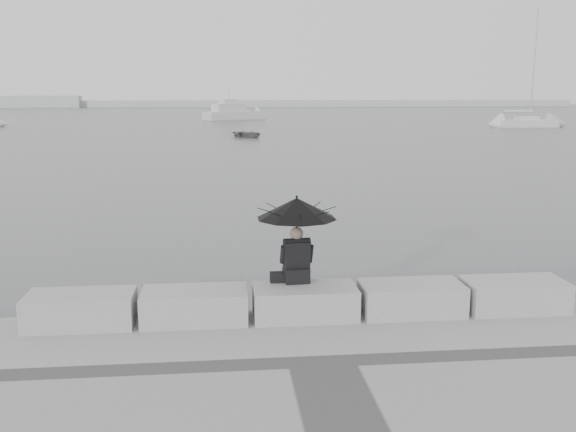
{
  "coord_description": "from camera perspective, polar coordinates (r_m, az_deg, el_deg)",
  "views": [
    {
      "loc": [
        -1.24,
        -9.9,
        3.98
      ],
      "look_at": [
        0.09,
        3.0,
        1.44
      ],
      "focal_mm": 40.0,
      "sensor_mm": 36.0,
      "label": 1
    }
  ],
  "objects": [
    {
      "name": "bag",
      "position": [
        10.2,
        -0.91,
        -5.46
      ],
      "size": [
        0.25,
        0.14,
        0.16
      ],
      "primitive_type": "cube",
      "color": "black",
      "rests_on": "stone_block_centre"
    },
    {
      "name": "stone_block_far_left",
      "position": [
        10.21,
        -17.95,
        -7.93
      ],
      "size": [
        1.6,
        0.8,
        0.5
      ],
      "primitive_type": "cube",
      "color": "gray",
      "rests_on": "promenade"
    },
    {
      "name": "stone_block_centre",
      "position": [
        10.06,
        1.51,
        -7.67
      ],
      "size": [
        1.6,
        0.8,
        0.5
      ],
      "primitive_type": "cube",
      "color": "gray",
      "rests_on": "promenade"
    },
    {
      "name": "stone_block_left",
      "position": [
        10.0,
        -8.29,
        -7.92
      ],
      "size": [
        1.6,
        0.8,
        0.5
      ],
      "primitive_type": "cube",
      "color": "gray",
      "rests_on": "promenade"
    },
    {
      "name": "seated_person",
      "position": [
        9.99,
        0.79,
        -0.21
      ],
      "size": [
        1.27,
        1.27,
        1.39
      ],
      "rotation": [
        0.0,
        0.0,
        0.1
      ],
      "color": "black",
      "rests_on": "stone_block_centre"
    },
    {
      "name": "dinghy",
      "position": [
        56.35,
        -3.57,
        7.3
      ],
      "size": [
        3.57,
        3.31,
        0.58
      ],
      "primitive_type": "imported",
      "rotation": [
        0.0,
        0.0,
        0.69
      ],
      "color": "gray",
      "rests_on": "ground"
    },
    {
      "name": "ground",
      "position": [
        10.74,
        1.18,
        -10.69
      ],
      "size": [
        360.0,
        360.0,
        0.0
      ],
      "primitive_type": "plane",
      "color": "#414446",
      "rests_on": "ground"
    },
    {
      "name": "stone_block_right",
      "position": [
        10.41,
        10.91,
        -7.22
      ],
      "size": [
        1.6,
        0.8,
        0.5
      ],
      "primitive_type": "cube",
      "color": "gray",
      "rests_on": "promenade"
    },
    {
      "name": "distant_landmass",
      "position": [
        164.58,
        -8.45,
        9.89
      ],
      "size": [
        180.0,
        8.0,
        2.8
      ],
      "color": "#ABAEB1",
      "rests_on": "ground"
    },
    {
      "name": "motor_cruiser",
      "position": [
        91.74,
        -4.81,
        9.11
      ],
      "size": [
        9.04,
        6.7,
        4.5
      ],
      "rotation": [
        0.0,
        0.0,
        0.5
      ],
      "color": "silver",
      "rests_on": "ground"
    },
    {
      "name": "sailboat_right",
      "position": [
        76.95,
        20.43,
        7.83
      ],
      "size": [
        6.57,
        2.51,
        12.9
      ],
      "rotation": [
        0.0,
        0.0,
        -0.02
      ],
      "color": "silver",
      "rests_on": "ground"
    },
    {
      "name": "stone_block_far_right",
      "position": [
        11.01,
        19.46,
        -6.65
      ],
      "size": [
        1.6,
        0.8,
        0.5
      ],
      "primitive_type": "cube",
      "color": "gray",
      "rests_on": "promenade"
    }
  ]
}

